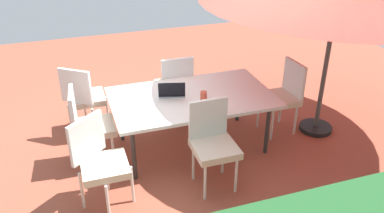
{
  "coord_description": "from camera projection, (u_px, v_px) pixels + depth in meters",
  "views": [
    {
      "loc": [
        1.39,
        4.17,
        2.92
      ],
      "look_at": [
        0.0,
        0.0,
        0.58
      ],
      "focal_mm": 37.9,
      "sensor_mm": 36.0,
      "label": 1
    }
  ],
  "objects": [
    {
      "name": "ground_plane",
      "position": [
        192.0,
        146.0,
        5.26
      ],
      "size": [
        10.0,
        10.0,
        0.02
      ],
      "primitive_type": "cube",
      "color": "#9E4C38"
    },
    {
      "name": "dining_table",
      "position": [
        192.0,
        99.0,
        4.94
      ],
      "size": [
        1.96,
        1.17,
        0.72
      ],
      "color": "white",
      "rests_on": "ground_plane"
    },
    {
      "name": "chair_north",
      "position": [
        213.0,
        141.0,
        4.34
      ],
      "size": [
        0.46,
        0.47,
        0.98
      ],
      "rotation": [
        0.0,
        0.0,
        3.17
      ],
      "color": "beige",
      "rests_on": "ground_plane"
    },
    {
      "name": "chair_west",
      "position": [
        283.0,
        94.0,
        5.35
      ],
      "size": [
        0.47,
        0.46,
        0.98
      ],
      "rotation": [
        0.0,
        0.0,
        1.63
      ],
      "color": "beige",
      "rests_on": "ground_plane"
    },
    {
      "name": "chair_southeast",
      "position": [
        84.0,
        96.0,
        5.3
      ],
      "size": [
        0.58,
        0.58,
        0.98
      ],
      "rotation": [
        0.0,
        0.0,
        5.64
      ],
      "color": "beige",
      "rests_on": "ground_plane"
    },
    {
      "name": "chair_northeast",
      "position": [
        100.0,
        160.0,
        4.04
      ],
      "size": [
        0.58,
        0.58,
        0.98
      ],
      "rotation": [
        0.0,
        0.0,
        3.81
      ],
      "color": "beige",
      "rests_on": "ground_plane"
    },
    {
      "name": "chair_south",
      "position": [
        175.0,
        84.0,
        5.63
      ],
      "size": [
        0.46,
        0.46,
        0.98
      ],
      "rotation": [
        0.0,
        0.0,
        -0.01
      ],
      "color": "beige",
      "rests_on": "ground_plane"
    },
    {
      "name": "chair_east",
      "position": [
        89.0,
        124.0,
        4.67
      ],
      "size": [
        0.48,
        0.47,
        0.98
      ],
      "rotation": [
        0.0,
        0.0,
        4.63
      ],
      "color": "beige",
      "rests_on": "ground_plane"
    },
    {
      "name": "laptop",
      "position": [
        172.0,
        92.0,
        4.9
      ],
      "size": [
        0.37,
        0.32,
        0.21
      ],
      "rotation": [
        0.0,
        0.0,
        -0.27
      ],
      "color": "gray",
      "rests_on": "dining_table"
    },
    {
      "name": "cup",
      "position": [
        204.0,
        96.0,
        4.81
      ],
      "size": [
        0.08,
        0.08,
        0.1
      ],
      "primitive_type": "cylinder",
      "color": "#CC4C33",
      "rests_on": "dining_table"
    }
  ]
}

